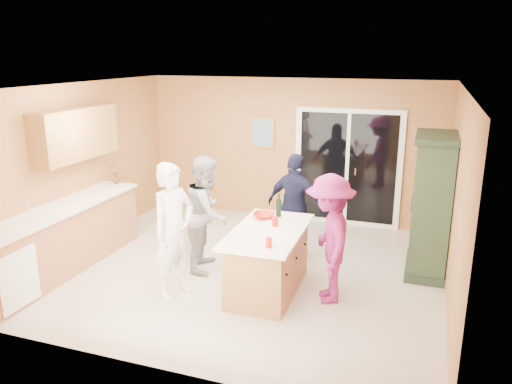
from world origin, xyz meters
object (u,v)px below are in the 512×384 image
(kitchen_island, at_px, (268,262))
(green_hutch, at_px, (431,207))
(woman_grey, at_px, (207,213))
(woman_white, at_px, (174,231))
(woman_navy, at_px, (295,206))
(woman_magenta, at_px, (329,239))

(kitchen_island, relative_size, green_hutch, 0.82)
(kitchen_island, distance_m, woman_grey, 1.23)
(woman_white, xyz_separation_m, woman_navy, (1.12, 1.75, -0.07))
(woman_grey, bearing_deg, green_hutch, -85.04)
(green_hutch, relative_size, woman_navy, 1.24)
(woman_white, height_order, woman_magenta, woman_white)
(woman_white, bearing_deg, woman_grey, 18.34)
(kitchen_island, height_order, woman_navy, woman_navy)
(kitchen_island, relative_size, woman_white, 0.93)
(woman_grey, distance_m, woman_navy, 1.36)
(kitchen_island, height_order, woman_magenta, woman_magenta)
(kitchen_island, xyz_separation_m, woman_navy, (0.02, 1.27, 0.40))
(green_hutch, xyz_separation_m, woman_magenta, (-1.17, -1.31, -0.15))
(woman_white, distance_m, woman_magenta, 1.95)
(woman_grey, bearing_deg, woman_magenta, -114.34)
(kitchen_island, height_order, woman_white, woman_white)
(green_hutch, height_order, woman_magenta, green_hutch)
(green_hutch, xyz_separation_m, woman_grey, (-3.02, -0.88, -0.14))
(green_hutch, distance_m, woman_navy, 1.94)
(woman_grey, bearing_deg, kitchen_island, -124.28)
(green_hutch, xyz_separation_m, woman_white, (-3.05, -1.82, -0.09))
(woman_navy, relative_size, woman_magenta, 0.98)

